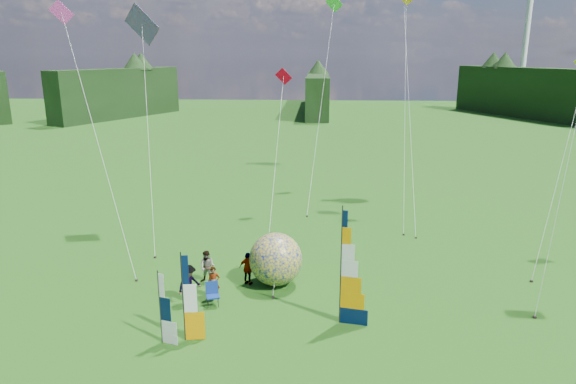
# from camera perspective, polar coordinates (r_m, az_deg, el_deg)

# --- Properties ---
(ground) EXTENTS (220.00, 220.00, 0.00)m
(ground) POSITION_cam_1_polar(r_m,az_deg,el_deg) (20.43, 2.24, -18.17)
(ground) COLOR #296713
(ground) RESTS_ON ground
(treeline_ring) EXTENTS (210.00, 210.00, 8.00)m
(treeline_ring) POSITION_cam_1_polar(r_m,az_deg,el_deg) (18.54, 2.37, -7.79)
(treeline_ring) COLOR #1C3617
(treeline_ring) RESTS_ON ground
(turbine_right) EXTENTS (8.00, 1.20, 30.00)m
(turbine_right) POSITION_cam_1_polar(r_m,az_deg,el_deg) (127.25, 24.97, 15.56)
(turbine_right) COLOR silver
(turbine_right) RESTS_ON ground
(feather_banner_main) EXTENTS (1.36, 0.37, 5.07)m
(feather_banner_main) POSITION_cam_1_polar(r_m,az_deg,el_deg) (21.80, 5.89, -8.40)
(feather_banner_main) COLOR #061638
(feather_banner_main) RESTS_ON ground
(side_banner_left) EXTENTS (1.02, 0.24, 3.68)m
(side_banner_left) POSITION_cam_1_polar(r_m,az_deg,el_deg) (21.13, -11.58, -11.53)
(side_banner_left) COLOR orange
(side_banner_left) RESTS_ON ground
(side_banner_far) EXTENTS (0.89, 0.35, 3.01)m
(side_banner_far) POSITION_cam_1_polar(r_m,az_deg,el_deg) (21.33, -14.03, -12.44)
(side_banner_far) COLOR white
(side_banner_far) RESTS_ON ground
(bol_inflatable) EXTENTS (2.83, 2.83, 2.66)m
(bol_inflatable) POSITION_cam_1_polar(r_m,az_deg,el_deg) (25.69, -1.38, -7.48)
(bol_inflatable) COLOR navy
(bol_inflatable) RESTS_ON ground
(spectator_a) EXTENTS (0.63, 0.47, 1.57)m
(spectator_a) POSITION_cam_1_polar(r_m,az_deg,el_deg) (24.75, -8.24, -9.94)
(spectator_a) COLOR #66594C
(spectator_a) RESTS_ON ground
(spectator_b) EXTENTS (0.89, 0.57, 1.69)m
(spectator_b) POSITION_cam_1_polar(r_m,az_deg,el_deg) (26.34, -8.95, -8.23)
(spectator_b) COLOR #66594C
(spectator_b) RESTS_ON ground
(spectator_c) EXTENTS (1.10, 1.19, 1.84)m
(spectator_c) POSITION_cam_1_polar(r_m,az_deg,el_deg) (24.50, -10.93, -9.99)
(spectator_c) COLOR #66594C
(spectator_c) RESTS_ON ground
(spectator_d) EXTENTS (1.07, 0.76, 1.69)m
(spectator_d) POSITION_cam_1_polar(r_m,az_deg,el_deg) (25.90, -4.46, -8.49)
(spectator_d) COLOR #66594C
(spectator_d) RESTS_ON ground
(camp_chair) EXTENTS (0.80, 0.80, 1.09)m
(camp_chair) POSITION_cam_1_polar(r_m,az_deg,el_deg) (24.17, -8.37, -11.21)
(camp_chair) COLOR navy
(camp_chair) RESTS_ON ground
(kite_whale) EXTENTS (5.65, 17.13, 17.50)m
(kite_whale) POSITION_cam_1_polar(r_m,az_deg,el_deg) (38.07, 13.36, 11.07)
(kite_whale) COLOR black
(kite_whale) RESTS_ON ground
(kite_rainbow_delta) EXTENTS (10.19, 13.25, 15.21)m
(kite_rainbow_delta) POSITION_cam_1_polar(r_m,az_deg,el_deg) (32.09, -15.41, 8.18)
(kite_rainbow_delta) COLOR red
(kite_rainbow_delta) RESTS_ON ground
(small_kite_red) EXTENTS (2.77, 9.70, 10.62)m
(small_kite_red) POSITION_cam_1_polar(r_m,az_deg,el_deg) (33.93, -1.28, 5.16)
(small_kite_red) COLOR red
(small_kite_red) RESTS_ON ground
(small_kite_orange) EXTENTS (3.54, 10.16, 16.20)m
(small_kite_orange) POSITION_cam_1_polar(r_m,az_deg,el_deg) (35.71, 12.92, 9.81)
(small_kite_orange) COLOR #FFB110
(small_kite_orange) RESTS_ON ground
(small_kite_yellow) EXTENTS (7.55, 9.39, 11.84)m
(small_kite_yellow) POSITION_cam_1_polar(r_m,az_deg,el_deg) (31.12, 28.21, 3.57)
(small_kite_yellow) COLOR #C9D700
(small_kite_yellow) RESTS_ON ground
(small_kite_pink) EXTENTS (8.55, 8.67, 14.42)m
(small_kite_pink) POSITION_cam_1_polar(r_m,az_deg,el_deg) (28.75, -20.47, 6.21)
(small_kite_pink) COLOR #E83DAF
(small_kite_pink) RESTS_ON ground
(small_kite_green) EXTENTS (5.34, 14.01, 16.48)m
(small_kite_green) POSITION_cam_1_polar(r_m,az_deg,el_deg) (40.40, 3.78, 10.93)
(small_kite_green) COLOR green
(small_kite_green) RESTS_ON ground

